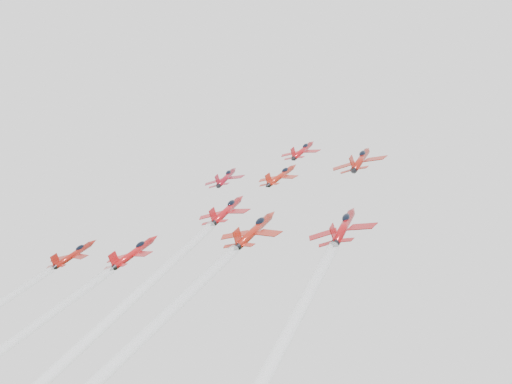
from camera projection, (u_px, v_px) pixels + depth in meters
The scene contains 5 objects.
jet_lead at pixel (303, 150), 147.71m from camera, with size 8.84×11.04×7.94m.
jet_row2_left at pixel (227, 177), 144.52m from camera, with size 8.83×11.02×7.92m.
jet_row2_center at pixel (281, 175), 133.60m from camera, with size 8.40×10.48×7.54m.
jet_row2_right at pixel (361, 159), 128.03m from camera, with size 10.30×12.86×9.24m.
jet_center at pixel (48, 367), 82.29m from camera, with size 9.73×87.86×61.19m.
Camera 1 is at (59.79, -103.74, 111.84)m, focal length 50.00 mm.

